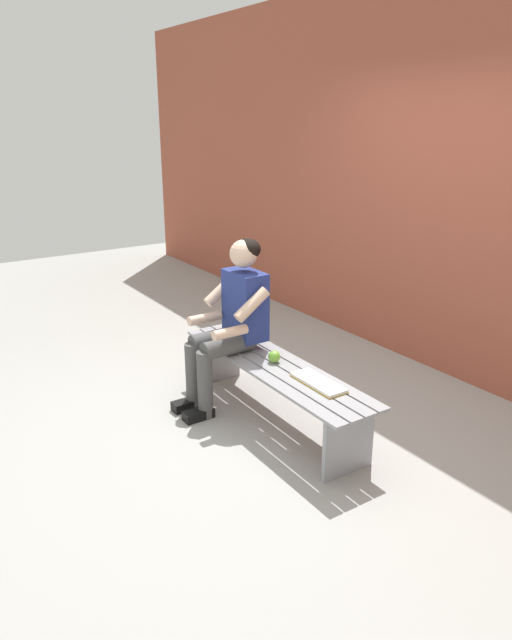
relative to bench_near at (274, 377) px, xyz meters
name	(u,v)px	position (x,y,z in m)	size (l,w,h in m)	color
ground_plane	(87,400)	(1.07, 1.00, -0.36)	(10.00, 7.00, 0.04)	#9E9E99
brick_wall	(411,174)	(0.50, -1.78, 1.25)	(9.50, 0.24, 3.17)	#9E4C38
bench_near	(274,377)	(0.00, 0.00, 0.00)	(1.82, 0.45, 0.43)	gray
person_seated	(231,318)	(0.40, 0.10, 0.34)	(0.50, 0.69, 1.24)	navy
apple	(274,357)	(0.02, -0.02, 0.14)	(0.09, 0.09, 0.09)	#72B738
book_open	(318,383)	(-0.42, -0.04, 0.11)	(0.41, 0.16, 0.02)	white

